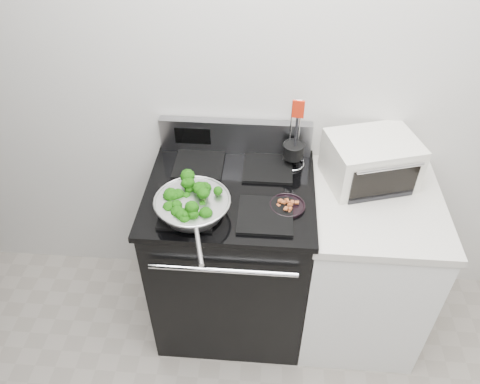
# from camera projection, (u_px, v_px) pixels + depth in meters

# --- Properties ---
(back_wall) EXTENTS (4.00, 0.02, 2.70)m
(back_wall) POSITION_uv_depth(u_px,v_px,m) (301.00, 79.00, 2.15)
(back_wall) COLOR beige
(back_wall) RESTS_ON ground
(gas_range) EXTENTS (0.79, 0.69, 1.13)m
(gas_range) POSITION_uv_depth(u_px,v_px,m) (231.00, 255.00, 2.48)
(gas_range) COLOR black
(gas_range) RESTS_ON floor
(counter) EXTENTS (0.62, 0.68, 0.92)m
(counter) POSITION_uv_depth(u_px,v_px,m) (361.00, 266.00, 2.46)
(counter) COLOR white
(counter) RESTS_ON floor
(skillet) EXTENTS (0.33, 0.52, 0.07)m
(skillet) POSITION_uv_depth(u_px,v_px,m) (193.00, 205.00, 2.01)
(skillet) COLOR silver
(skillet) RESTS_ON gas_range
(broccoli_pile) EXTENTS (0.26, 0.26, 0.09)m
(broccoli_pile) POSITION_uv_depth(u_px,v_px,m) (192.00, 202.00, 2.00)
(broccoli_pile) COLOR black
(broccoli_pile) RESTS_ON skillet
(bacon_plate) EXTENTS (0.16, 0.16, 0.04)m
(bacon_plate) POSITION_uv_depth(u_px,v_px,m) (287.00, 204.00, 2.08)
(bacon_plate) COLOR black
(bacon_plate) RESTS_ON gas_range
(utensil_holder) EXTENTS (0.12, 0.12, 0.37)m
(utensil_holder) POSITION_uv_depth(u_px,v_px,m) (293.00, 154.00, 2.28)
(utensil_holder) COLOR silver
(utensil_holder) RESTS_ON gas_range
(toaster_oven) EXTENTS (0.47, 0.40, 0.23)m
(toaster_oven) POSITION_uv_depth(u_px,v_px,m) (371.00, 161.00, 2.20)
(toaster_oven) COLOR silver
(toaster_oven) RESTS_ON counter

